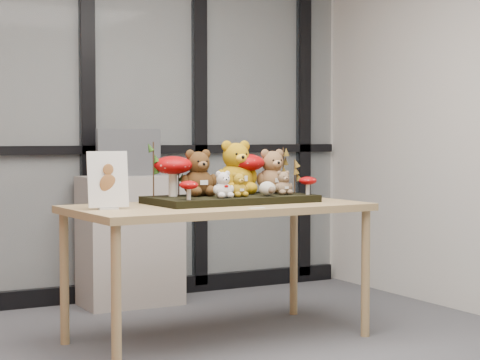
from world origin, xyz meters
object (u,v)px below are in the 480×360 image
mushroom_back_right (245,172)px  monitor (129,152)px  display_table (218,216)px  plush_cream_hedgehog (267,188)px  bear_brown_medium (198,170)px  mushroom_front_right (308,185)px  bear_tan_back (272,169)px  mushroom_front_left (189,189)px  bear_pooh_yellow (236,165)px  cabinet (130,240)px  sign_holder (108,182)px  bear_white_bow (223,183)px  bear_small_yellow (239,183)px  bear_beige_small (283,181)px  diorama_tray (231,199)px  mushroom_back_left (173,174)px

mushroom_back_right → monitor: size_ratio=0.58×
display_table → plush_cream_hedgehog: bearing=-16.0°
bear_brown_medium → mushroom_front_right: bear_brown_medium is taller
bear_brown_medium → bear_tan_back: (0.51, 0.03, -0.00)m
bear_brown_medium → mushroom_front_left: 0.31m
bear_pooh_yellow → bear_brown_medium: size_ratio=1.19×
bear_tan_back → cabinet: size_ratio=0.33×
bear_tan_back → cabinet: (-0.51, 1.02, -0.51)m
bear_tan_back → plush_cream_hedgehog: bearing=-128.7°
bear_brown_medium → plush_cream_hedgehog: bearing=-33.8°
display_table → sign_holder: (-0.65, -0.01, 0.21)m
bear_brown_medium → bear_tan_back: 0.51m
bear_white_bow → mushroom_front_left: bearing=-172.9°
bear_white_bow → sign_holder: bearing=172.0°
bear_pooh_yellow → mushroom_back_right: size_ratio=1.33×
bear_small_yellow → monitor: 1.27m
display_table → bear_beige_small: bearing=-2.1°
plush_cream_hedgehog → monitor: monitor is taller
bear_tan_back → mushroom_front_left: (-0.68, -0.28, -0.09)m
bear_white_bow → cabinet: 1.34m
cabinet → monitor: monitor is taller
bear_beige_small → cabinet: bearing=109.4°
bear_small_yellow → bear_beige_small: size_ratio=0.98×
bear_small_yellow → cabinet: 1.32m
diorama_tray → bear_tan_back: 0.39m
bear_small_yellow → mushroom_front_right: bearing=-6.4°
bear_small_yellow → bear_white_bow: 0.12m
display_table → mushroom_front_right: bearing=-9.4°
bear_white_bow → monitor: monitor is taller
bear_white_bow → plush_cream_hedgehog: size_ratio=1.77×
bear_beige_small → bear_small_yellow: bearing=-175.3°
bear_small_yellow → cabinet: size_ratio=0.17×
plush_cream_hedgehog → mushroom_front_right: 0.27m
bear_pooh_yellow → monitor: (-0.27, 1.03, 0.06)m
mushroom_front_left → mushroom_front_right: size_ratio=0.99×
bear_small_yellow → mushroom_back_right: bearing=51.3°
bear_tan_back → bear_white_bow: size_ratio=1.76×
mushroom_back_left → mushroom_front_right: bearing=-17.6°
bear_small_yellow → mushroom_back_right: (0.17, 0.23, 0.05)m
cabinet → mushroom_front_right: bearing=-64.1°
display_table → bear_small_yellow: 0.22m
bear_small_yellow → mushroom_back_left: bearing=142.8°
display_table → sign_holder: sign_holder is taller
bear_small_yellow → cabinet: bear_small_yellow is taller
mushroom_back_right → monitor: bearing=108.5°
bear_small_yellow → bear_white_bow: (-0.12, -0.03, 0.01)m
bear_tan_back → mushroom_back_right: (-0.17, 0.03, -0.01)m
bear_pooh_yellow → cabinet: (-0.27, 1.01, -0.54)m
bear_pooh_yellow → plush_cream_hedgehog: (0.07, -0.25, -0.13)m
bear_white_bow → mushroom_back_left: size_ratio=0.65×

